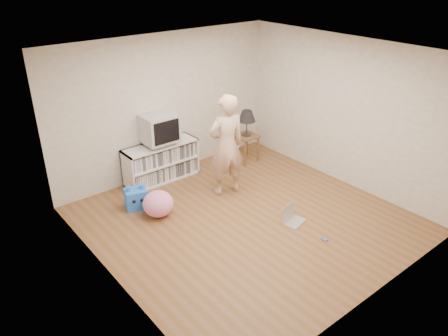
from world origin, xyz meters
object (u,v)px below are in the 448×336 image
person (226,146)px  dvd_deck (160,143)px  side_table (246,141)px  crt_tv (159,128)px  plush_pink (158,204)px  table_lamp (247,116)px  media_unit (161,162)px  laptop (291,217)px  plush_blue (136,198)px

person → dvd_deck: bearing=-49.8°
person → side_table: bearing=-134.7°
crt_tv → plush_pink: crt_tv is taller
table_lamp → plush_pink: 2.65m
person → media_unit: bearing=-50.2°
media_unit → person: size_ratio=0.79×
side_table → laptop: size_ratio=1.32×
person → plush_blue: person is taller
crt_tv → table_lamp: (1.76, -0.37, -0.08)m
dvd_deck → table_lamp: table_lamp is taller
person → plush_blue: size_ratio=4.31×
side_table → table_lamp: bearing=0.0°
person → laptop: size_ratio=4.26×
table_lamp → plush_blue: table_lamp is taller
plush_blue → plush_pink: 0.46m
dvd_deck → crt_tv: crt_tv is taller
person → plush_pink: size_ratio=3.61×
laptop → plush_pink: size_ratio=0.85×
person → crt_tv: bearing=-49.8°
dvd_deck → side_table: 1.82m
plush_pink → table_lamp: bearing=15.2°
table_lamp → plush_pink: size_ratio=1.04×
dvd_deck → crt_tv: (0.00, -0.00, 0.29)m
media_unit → laptop: 2.66m
crt_tv → plush_blue: bearing=-145.1°
table_lamp → crt_tv: bearing=168.2°
dvd_deck → laptop: dvd_deck is taller
dvd_deck → media_unit: bearing=90.0°
plush_blue → laptop: bearing=-32.2°
dvd_deck → plush_pink: dvd_deck is taller
crt_tv → plush_pink: size_ratio=1.22×
media_unit → plush_pink: bearing=-123.8°
dvd_deck → side_table: bearing=-11.9°
laptop → person: bearing=84.6°
side_table → person: person is taller
laptop → plush_pink: (-1.52, 1.46, 0.14)m
dvd_deck → person: (0.62, -1.13, 0.16)m
person → laptop: 1.61m
laptop → crt_tv: bearing=94.4°
crt_tv → media_unit: bearing=90.0°
person → plush_pink: (-1.32, 0.09, -0.68)m
side_table → laptop: 2.35m
crt_tv → laptop: 2.79m
table_lamp → dvd_deck: bearing=168.1°
crt_tv → side_table: bearing=-11.8°
crt_tv → plush_pink: bearing=-124.3°
media_unit → side_table: bearing=-12.4°
dvd_deck → table_lamp: 1.81m
crt_tv → laptop: (0.82, -2.50, -0.95)m
side_table → table_lamp: size_ratio=1.07×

